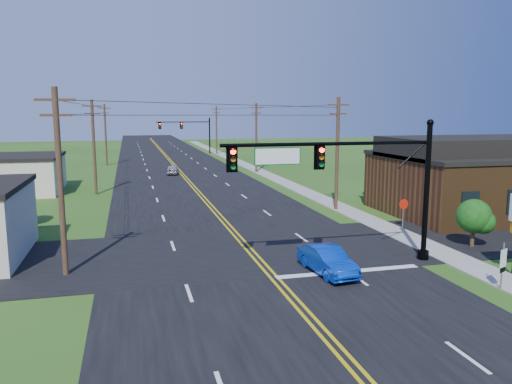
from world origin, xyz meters
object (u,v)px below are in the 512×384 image
object	(u,v)px
route_sign	(503,263)
stop_sign	(404,207)
signal_mast_far	(187,130)
blue_car	(327,261)
signal_mast_main	(349,175)

from	to	relation	value
route_sign	stop_sign	world-z (taller)	route_sign
signal_mast_far	blue_car	world-z (taller)	signal_mast_far
signal_mast_main	route_sign	xyz separation A→B (m)	(5.19, -4.98, -3.49)
signal_mast_far	route_sign	world-z (taller)	signal_mast_far
stop_sign	route_sign	bearing A→B (deg)	-104.13
signal_mast_main	stop_sign	distance (m)	10.49
signal_mast_far	blue_car	distance (m)	73.12
blue_car	signal_mast_main	bearing A→B (deg)	28.10
blue_car	stop_sign	xyz separation A→B (m)	(8.73, 7.81, 0.80)
signal_mast_far	stop_sign	bearing A→B (deg)	-83.72
route_sign	signal_mast_far	bearing A→B (deg)	69.21
stop_sign	signal_mast_far	bearing A→B (deg)	92.14
signal_mast_main	signal_mast_far	xyz separation A→B (m)	(0.10, 72.00, -0.20)
signal_mast_main	route_sign	size ratio (longest dim) A/B	5.21
signal_mast_main	signal_mast_far	bearing A→B (deg)	89.92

